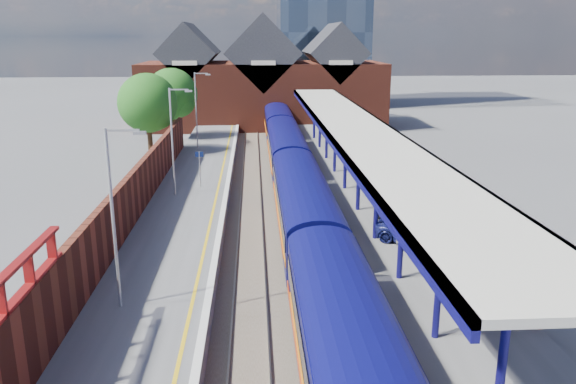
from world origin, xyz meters
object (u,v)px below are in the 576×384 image
lamp_post_d (197,106)px  parked_car_blue (420,230)px  platform_sign (200,163)px  lamp_post_b (116,208)px  lamp_post_c (174,135)px  parked_car_red (505,300)px  parked_car_silver (448,237)px  parked_car_dark (414,217)px  train (293,169)px

lamp_post_d → parked_car_blue: size_ratio=1.59×
lamp_post_d → platform_sign: 14.25m
lamp_post_d → parked_car_blue: lamp_post_d is taller
lamp_post_b → lamp_post_c: size_ratio=1.00×
lamp_post_d → parked_car_red: (14.41, -33.63, -3.37)m
lamp_post_b → parked_car_red: lamp_post_b is taller
parked_car_silver → parked_car_dark: size_ratio=1.10×
platform_sign → parked_car_blue: platform_sign is taller
lamp_post_b → parked_car_blue: 15.32m
train → platform_sign: bearing=-178.3°
parked_car_blue → lamp_post_c: bearing=79.3°
lamp_post_b → lamp_post_c: 16.00m
lamp_post_d → parked_car_silver: 30.90m
lamp_post_b → parked_car_dark: (13.86, 8.53, -3.38)m
lamp_post_b → parked_car_dark: bearing=31.6°
parked_car_silver → parked_car_blue: bearing=19.4°
lamp_post_c → parked_car_blue: (13.53, -9.65, -3.38)m
parked_car_silver → parked_car_dark: bearing=-3.6°
train → lamp_post_c: 8.65m
lamp_post_b → parked_car_red: bearing=-6.4°
platform_sign → parked_car_silver: (13.10, -13.12, -0.92)m
parked_car_silver → parked_car_blue: (-0.93, 1.47, -0.16)m
lamp_post_c → platform_sign: size_ratio=2.80×
parked_car_red → parked_car_dark: (-0.55, 10.16, -0.01)m
train → lamp_post_d: 16.14m
train → lamp_post_b: 20.03m
parked_car_silver → lamp_post_b: bearing=95.7°
lamp_post_b → platform_sign: 18.20m
lamp_post_b → lamp_post_d: same height
lamp_post_c → parked_car_red: 23.02m
lamp_post_d → platform_sign: (1.36, -14.00, -2.30)m
lamp_post_d → parked_car_red: lamp_post_d is taller
lamp_post_c → train: bearing=15.6°
lamp_post_d → parked_car_dark: 27.46m
lamp_post_c → parked_car_red: (14.41, -17.63, -3.37)m
lamp_post_c → platform_sign: lamp_post_c is taller
platform_sign → parked_car_dark: bearing=-37.1°
parked_car_blue → parked_car_silver: bearing=-122.8°
platform_sign → parked_car_silver: platform_sign is taller
lamp_post_d → parked_car_dark: size_ratio=1.65×
lamp_post_d → parked_car_blue: 29.19m
lamp_post_c → parked_car_blue: 16.96m
parked_car_red → parked_car_dark: bearing=25.5°
lamp_post_d → platform_sign: size_ratio=2.80×
train → parked_car_dark: 11.39m
lamp_post_c → parked_car_dark: bearing=-28.3°
train → parked_car_blue: 13.14m
lamp_post_d → parked_car_blue: bearing=-62.2°
platform_sign → parked_car_dark: size_ratio=0.59×
lamp_post_c → lamp_post_d: same height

